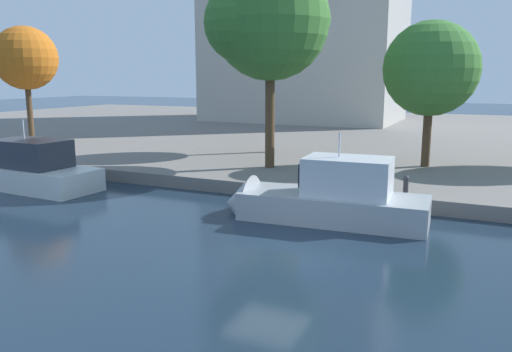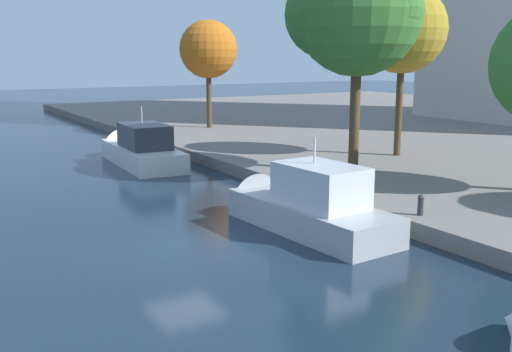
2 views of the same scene
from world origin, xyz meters
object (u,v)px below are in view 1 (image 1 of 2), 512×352
object	(u,v)px
tree_0	(268,22)
tree_1	(270,40)
mooring_bollard_2	(6,153)
tree_4	(25,56)
motor_yacht_0	(17,172)
tree_3	(430,66)
motor_yacht_1	(320,202)
mooring_bollard_1	(406,184)

from	to	relation	value
tree_0	tree_1	world-z (taller)	tree_0
tree_0	tree_1	bearing A→B (deg)	112.07
mooring_bollard_2	tree_1	size ratio (longest dim) A/B	0.07
tree_0	tree_4	size ratio (longest dim) A/B	1.27
motor_yacht_0	tree_3	distance (m)	23.51
motor_yacht_1	tree_4	xyz separation A→B (m)	(-27.04, 9.67, 6.61)
tree_3	mooring_bollard_2	bearing A→B (deg)	-161.53
motor_yacht_0	tree_1	size ratio (longest dim) A/B	0.98
mooring_bollard_1	mooring_bollard_2	world-z (taller)	mooring_bollard_1
mooring_bollard_1	tree_0	world-z (taller)	tree_0
motor_yacht_1	mooring_bollard_2	world-z (taller)	motor_yacht_1
tree_0	tree_3	world-z (taller)	tree_0
motor_yacht_0	tree_0	distance (m)	15.89
tree_3	tree_4	xyz separation A→B (m)	(-29.76, -1.50, 0.97)
mooring_bollard_2	tree_3	size ratio (longest dim) A/B	0.09
motor_yacht_0	mooring_bollard_2	bearing A→B (deg)	-31.21
motor_yacht_0	motor_yacht_1	xyz separation A→B (m)	(16.94, 0.44, -0.02)
motor_yacht_1	tree_0	bearing A→B (deg)	-55.88
motor_yacht_0	motor_yacht_1	bearing A→B (deg)	-175.10
tree_4	tree_0	bearing A→B (deg)	-7.06
mooring_bollard_1	tree_1	world-z (taller)	tree_1
tree_1	tree_3	bearing A→B (deg)	-9.26
tree_4	motor_yacht_1	bearing A→B (deg)	-19.67
motor_yacht_1	tree_3	xyz separation A→B (m)	(2.72, 11.17, 5.64)
motor_yacht_1	mooring_bollard_1	bearing A→B (deg)	-133.11
mooring_bollard_2	tree_3	xyz separation A→B (m)	(24.58, 8.21, 5.33)
motor_yacht_0	mooring_bollard_1	world-z (taller)	motor_yacht_0
mooring_bollard_1	tree_0	xyz separation A→B (m)	(-8.29, 3.49, 7.69)
motor_yacht_0	tree_4	world-z (taller)	tree_4
mooring_bollard_1	mooring_bollard_2	bearing A→B (deg)	-178.74
tree_0	tree_1	size ratio (longest dim) A/B	1.13
motor_yacht_0	tree_4	xyz separation A→B (m)	(-10.10, 10.11, 6.59)
tree_0	tree_3	xyz separation A→B (m)	(8.13, 4.18, -2.40)
tree_3	motor_yacht_0	bearing A→B (deg)	-149.44
motor_yacht_1	mooring_bollard_1	world-z (taller)	motor_yacht_1
motor_yacht_1	mooring_bollard_1	size ratio (longest dim) A/B	10.66
tree_0	motor_yacht_0	bearing A→B (deg)	-147.21
mooring_bollard_1	motor_yacht_0	bearing A→B (deg)	-168.75
tree_3	motor_yacht_1	bearing A→B (deg)	-103.67
tree_0	tree_4	bearing A→B (deg)	172.94
motor_yacht_1	tree_3	size ratio (longest dim) A/B	1.05
mooring_bollard_2	tree_4	world-z (taller)	tree_4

